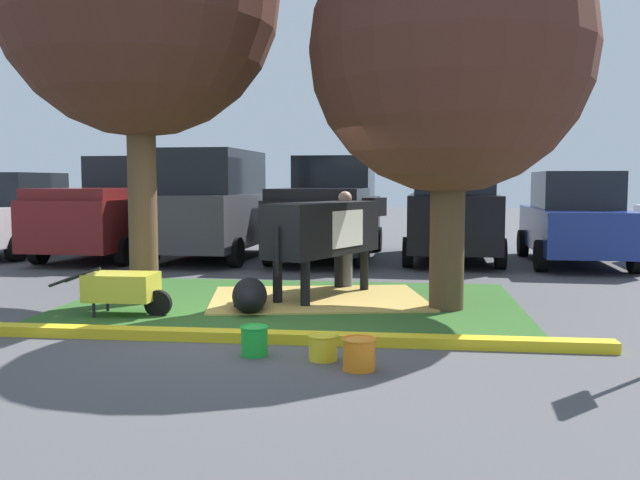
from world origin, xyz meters
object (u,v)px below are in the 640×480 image
Objects in this scene: shade_tree_right at (450,53)px; sedan_blue at (574,219)px; person_handler at (345,236)px; pickup_truck_black at (329,211)px; pickup_truck_maroon at (119,210)px; bucket_green at (254,340)px; suv_dark_grey at (214,205)px; bucket_orange at (359,353)px; sedan_silver at (17,215)px; wheelbarrow at (124,288)px; calf_lying at (250,295)px; cow_holstein at (327,229)px; bucket_yellow at (323,346)px; suv_black at (453,205)px.

shade_tree_right reaches higher than sedan_blue.
person_handler is 4.73m from pickup_truck_black.
pickup_truck_maroon is 1.23× the size of sedan_blue.
shade_tree_right is at bearing 52.92° from bucket_green.
suv_dark_grey is (-2.87, 8.68, 1.11)m from bucket_green.
bucket_orange is 13.15m from sedan_silver.
wheelbarrow is at bearing -51.17° from sedan_silver.
calf_lying is at bearing -116.43° from person_handler.
sedan_blue is at bearing 45.64° from cow_holstein.
bucket_green is (-2.13, -2.82, -3.40)m from shade_tree_right.
pickup_truck_black is (5.10, 0.25, 0.00)m from pickup_truck_maroon.
suv_dark_grey is at bearing 122.68° from cow_holstein.
sedan_blue is (5.45, -0.60, -0.13)m from pickup_truck_black.
bucket_orange is 9.82m from pickup_truck_black.
pickup_truck_maroon reaches higher than bucket_yellow.
sedan_silver is 1.00× the size of sedan_blue.
person_handler is (-1.59, 1.78, -2.68)m from shade_tree_right.
bucket_yellow is 0.06× the size of pickup_truck_maroon.
suv_dark_grey is (-2.28, 6.35, 1.03)m from calf_lying.
pickup_truck_black is at bearing 173.68° from sedan_blue.
shade_tree_right reaches higher than suv_black.
bucket_orange is (0.77, -4.08, -0.91)m from cow_holstein.
sedan_silver and sedan_blue have the same top height.
suv_dark_grey reaches higher than wheelbarrow.
person_handler is at bearing 131.73° from shade_tree_right.
bucket_green is at bearing -88.55° from pickup_truck_black.
bucket_green is 0.06× the size of pickup_truck_maroon.
calf_lying is at bearing -42.16° from sedan_silver.
pickup_truck_maroon is 1.17× the size of suv_dark_grey.
cow_holstein is 1.85× the size of wheelbarrow.
bucket_green is at bearing -48.53° from sedan_silver.
calf_lying is at bearing 121.80° from bucket_orange.
sedan_silver is at bearing 133.68° from bucket_yellow.
shade_tree_right is 1.01× the size of pickup_truck_black.
bucket_yellow is (0.73, -0.09, -0.02)m from bucket_green.
shade_tree_right is at bearing -31.56° from sedan_silver.
calf_lying is 0.28× the size of suv_black.
wheelbarrow is 6.92m from suv_dark_grey.
pickup_truck_maroon is at bearing 172.47° from suv_dark_grey.
pickup_truck_maroon reaches higher than bucket_green.
wheelbarrow is (-4.33, -0.97, -3.18)m from shade_tree_right.
suv_black reaches higher than bucket_yellow.
sedan_silver is (-8.72, 9.13, 0.84)m from bucket_yellow.
bucket_green is (-0.34, -3.67, -0.91)m from cow_holstein.
sedan_silver is at bearing 133.94° from bucket_orange.
person_handler is at bearing -36.85° from pickup_truck_maroon.
person_handler is 0.30× the size of pickup_truck_maroon.
bucket_orange is 0.08× the size of sedan_silver.
bucket_green is 9.55m from suv_black.
bucket_orange is 9.71m from suv_black.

